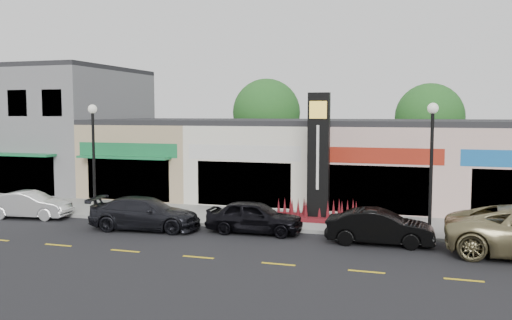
% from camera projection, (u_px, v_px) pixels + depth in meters
% --- Properties ---
extents(ground, '(120.00, 120.00, 0.00)m').
position_uv_depth(ground, '(227.00, 239.00, 22.43)').
color(ground, black).
rests_on(ground, ground).
extents(sidewalk, '(52.00, 4.30, 0.15)m').
position_uv_depth(sidewalk, '(258.00, 218.00, 26.56)').
color(sidewalk, gray).
rests_on(sidewalk, ground).
extents(curb, '(52.00, 0.20, 0.15)m').
position_uv_depth(curb, '(243.00, 227.00, 24.42)').
color(curb, gray).
rests_on(curb, ground).
extents(building_grey_2story, '(12.00, 10.95, 8.30)m').
position_uv_depth(building_grey_2story, '(45.00, 128.00, 38.33)').
color(building_grey_2story, slate).
rests_on(building_grey_2story, ground).
extents(shop_beige, '(7.00, 10.85, 4.80)m').
position_uv_depth(shop_beige, '(167.00, 156.00, 35.65)').
color(shop_beige, tan).
rests_on(shop_beige, ground).
extents(shop_cream, '(7.00, 10.01, 4.80)m').
position_uv_depth(shop_cream, '(269.00, 158.00, 33.58)').
color(shop_cream, beige).
rests_on(shop_cream, ground).
extents(shop_pink_w, '(7.00, 10.01, 4.80)m').
position_uv_depth(shop_pink_w, '(384.00, 161.00, 31.50)').
color(shop_pink_w, beige).
rests_on(shop_pink_w, ground).
extents(tree_rear_west, '(5.20, 5.20, 7.83)m').
position_uv_depth(tree_rear_west, '(266.00, 113.00, 41.71)').
color(tree_rear_west, '#382619').
rests_on(tree_rear_west, ground).
extents(tree_rear_mid, '(4.80, 4.80, 7.29)m').
position_uv_depth(tree_rear_mid, '(430.00, 117.00, 38.17)').
color(tree_rear_mid, '#382619').
rests_on(tree_rear_mid, ground).
extents(lamp_west_near, '(0.44, 0.44, 5.47)m').
position_uv_depth(lamp_west_near, '(93.00, 148.00, 26.88)').
color(lamp_west_near, black).
rests_on(lamp_west_near, sidewalk).
extents(lamp_east_near, '(0.44, 0.44, 5.47)m').
position_uv_depth(lamp_east_near, '(432.00, 155.00, 22.13)').
color(lamp_east_near, black).
rests_on(lamp_east_near, sidewalk).
extents(pylon_sign, '(4.20, 1.30, 6.00)m').
position_uv_depth(pylon_sign, '(318.00, 176.00, 25.33)').
color(pylon_sign, '#580F1E').
rests_on(pylon_sign, sidewalk).
extents(car_white_van, '(1.98, 4.19, 1.33)m').
position_uv_depth(car_white_van, '(30.00, 205.00, 26.83)').
color(car_white_van, white).
rests_on(car_white_van, ground).
extents(car_dark_sedan, '(2.61, 5.19, 1.45)m').
position_uv_depth(car_dark_sedan, '(145.00, 213.00, 24.20)').
color(car_dark_sedan, black).
rests_on(car_dark_sedan, ground).
extents(car_black_sedan, '(1.82, 4.25, 1.43)m').
position_uv_depth(car_black_sedan, '(255.00, 217.00, 23.47)').
color(car_black_sedan, black).
rests_on(car_black_sedan, ground).
extents(car_black_conv, '(1.59, 4.24, 1.38)m').
position_uv_depth(car_black_conv, '(380.00, 227.00, 21.46)').
color(car_black_conv, black).
rests_on(car_black_conv, ground).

